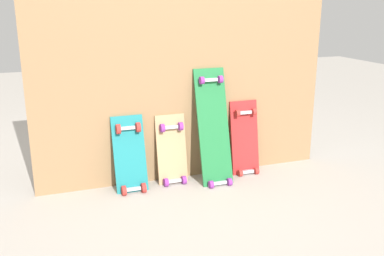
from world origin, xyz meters
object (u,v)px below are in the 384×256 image
(skateboard_teal, at_px, (130,158))
(skateboard_green, at_px, (214,132))
(skateboard_natural, at_px, (172,154))
(skateboard_red, at_px, (245,142))

(skateboard_teal, bearing_deg, skateboard_green, -3.80)
(skateboard_natural, distance_m, skateboard_red, 0.60)
(skateboard_natural, bearing_deg, skateboard_teal, -174.74)
(skateboard_natural, distance_m, skateboard_green, 0.35)
(skateboard_natural, height_order, skateboard_red, skateboard_red)
(skateboard_green, bearing_deg, skateboard_teal, 176.20)
(skateboard_teal, xyz_separation_m, skateboard_red, (0.92, 0.03, 0.01))
(skateboard_teal, relative_size, skateboard_natural, 1.03)
(skateboard_teal, distance_m, skateboard_green, 0.64)
(skateboard_teal, bearing_deg, skateboard_red, 1.69)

